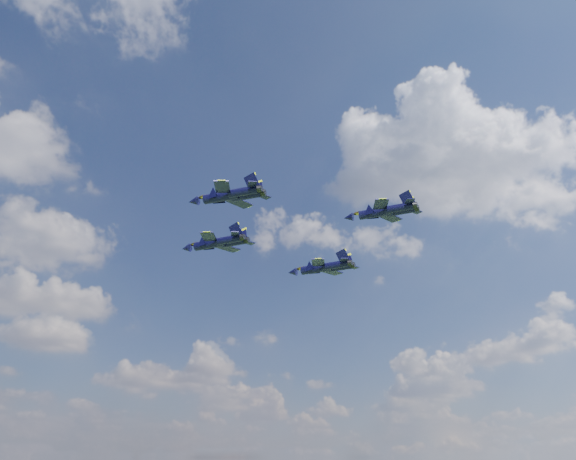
# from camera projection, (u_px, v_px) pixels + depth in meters

# --- Properties ---
(jet_lead) EXTENTS (11.97, 15.81, 3.88)m
(jet_lead) POSITION_uv_depth(u_px,v_px,m) (208.00, 244.00, 114.39)
(jet_lead) COLOR black
(jet_left) EXTENTS (11.08, 13.22, 3.34)m
(jet_left) POSITION_uv_depth(u_px,v_px,m) (219.00, 197.00, 89.70)
(jet_left) COLOR black
(jet_right) EXTENTS (11.96, 15.95, 3.89)m
(jet_right) POSITION_uv_depth(u_px,v_px,m) (314.00, 269.00, 122.57)
(jet_right) COLOR black
(jet_slot) EXTENTS (10.66, 13.82, 3.41)m
(jet_slot) POSITION_uv_depth(u_px,v_px,m) (373.00, 213.00, 99.86)
(jet_slot) COLOR black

